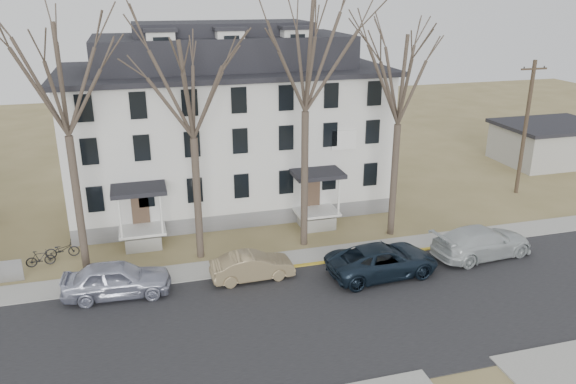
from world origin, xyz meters
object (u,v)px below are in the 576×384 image
object	(u,v)px
tree_mid_right	(401,74)
tree_center	(306,49)
car_white	(482,242)
bicycle_left	(62,250)
tree_far_left	(60,72)
boarding_house	(226,126)
utility_pole_far	(525,127)
bicycle_right	(41,259)
car_tan	(252,267)
car_navy	(383,261)
tree_mid_left	(191,83)
car_silver	(117,280)

from	to	relation	value
tree_mid_right	tree_center	bearing A→B (deg)	180.00
car_white	bicycle_left	bearing A→B (deg)	68.63
tree_far_left	bicycle_left	xyz separation A→B (m)	(-1.34, 1.85, -9.88)
boarding_house	tree_far_left	bearing A→B (deg)	-137.82
boarding_house	tree_far_left	size ratio (longest dim) A/B	1.52
tree_center	bicycle_left	world-z (taller)	tree_center
utility_pole_far	bicycle_right	world-z (taller)	utility_pole_far
tree_mid_right	car_tan	xyz separation A→B (m)	(-9.28, -3.31, -8.91)
car_navy	tree_mid_left	bearing A→B (deg)	58.48
boarding_house	car_white	bearing A→B (deg)	-45.86
tree_far_left	bicycle_left	size ratio (longest dim) A/B	7.71
bicycle_right	tree_far_left	bearing A→B (deg)	-120.88
tree_far_left	car_navy	world-z (taller)	tree_far_left
car_white	car_silver	bearing A→B (deg)	80.83
car_silver	tree_far_left	bearing A→B (deg)	30.44
boarding_house	tree_far_left	distance (m)	13.12
car_silver	car_navy	world-z (taller)	car_silver
boarding_house	car_tan	world-z (taller)	boarding_house
tree_mid_left	car_silver	world-z (taller)	tree_mid_left
tree_center	bicycle_left	size ratio (longest dim) A/B	8.26
tree_mid_right	car_tan	bearing A→B (deg)	-160.34
tree_mid_left	car_navy	world-z (taller)	tree_mid_left
tree_mid_left	bicycle_right	distance (m)	12.44
bicycle_left	tree_far_left	bearing A→B (deg)	-145.95
utility_pole_far	car_tan	bearing A→B (deg)	-160.55
car_white	utility_pole_far	bearing A→B (deg)	-51.71
utility_pole_far	car_white	distance (m)	12.63
car_white	bicycle_right	distance (m)	23.92
tree_mid_left	bicycle_left	world-z (taller)	tree_mid_left
car_tan	bicycle_right	size ratio (longest dim) A/B	2.82
tree_far_left	bicycle_left	distance (m)	10.14
utility_pole_far	car_navy	world-z (taller)	utility_pole_far
tree_far_left	car_tan	world-z (taller)	tree_far_left
tree_center	bicycle_right	xyz separation A→B (m)	(-14.36, 1.08, -10.64)
tree_mid_right	bicycle_right	world-z (taller)	tree_mid_right
car_white	bicycle_left	world-z (taller)	car_white
tree_center	car_white	distance (m)	14.24
tree_far_left	bicycle_right	distance (m)	10.23
tree_far_left	car_silver	distance (m)	10.13
tree_mid_left	boarding_house	bearing A→B (deg)	69.80
boarding_house	tree_center	xyz separation A→B (m)	(3.00, -8.15, 5.71)
utility_pole_far	bicycle_left	distance (m)	31.24
tree_far_left	car_tan	size ratio (longest dim) A/B	3.26
boarding_house	tree_mid_left	bearing A→B (deg)	-110.20
car_silver	car_navy	distance (m)	13.25
car_silver	car_white	distance (m)	19.38
tree_center	car_navy	world-z (taller)	tree_center
bicycle_right	utility_pole_far	bearing A→B (deg)	-90.78
car_white	bicycle_right	bearing A→B (deg)	71.07
boarding_house	car_white	world-z (taller)	boarding_house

